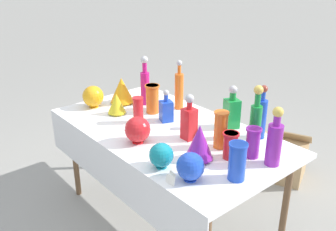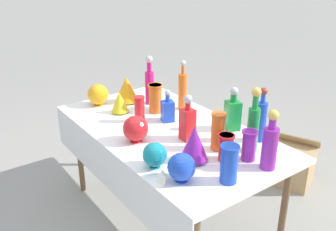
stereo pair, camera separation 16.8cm
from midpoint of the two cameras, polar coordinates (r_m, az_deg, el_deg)
ground_plane at (r=2.96m, az=-1.69°, el=-15.53°), size 40.00×40.00×0.00m
display_table at (r=2.56m, az=-2.47°, el=-3.59°), size 1.68×0.93×0.76m
tall_bottle_0 at (r=2.94m, az=-5.17°, el=4.82°), size 0.07×0.07×0.39m
tall_bottle_1 at (r=2.13m, az=13.76°, el=-3.79°), size 0.08×0.08×0.35m
tall_bottle_2 at (r=2.43m, az=12.09°, el=-0.13°), size 0.07×0.07×0.36m
tall_bottle_3 at (r=2.28m, az=11.15°, el=-0.92°), size 0.07×0.07×0.40m
tall_bottle_4 at (r=2.84m, az=0.00°, el=4.01°), size 0.07×0.07×0.38m
square_decanter_0 at (r=2.64m, az=-2.10°, el=0.90°), size 0.11×0.11×0.23m
square_decanter_1 at (r=2.55m, az=7.84°, el=0.73°), size 0.12×0.12×0.30m
square_decanter_2 at (r=2.37m, az=1.22°, el=-0.78°), size 0.08×0.08×0.30m
slender_vase_0 at (r=2.63m, az=-6.40°, el=0.93°), size 0.08×0.08×0.19m
slender_vase_1 at (r=1.97m, az=8.11°, el=-6.85°), size 0.10×0.10×0.21m
slender_vase_2 at (r=2.27m, az=5.95°, el=-2.06°), size 0.09×0.09×0.23m
slender_vase_3 at (r=2.20m, az=10.70°, el=-3.97°), size 0.09×0.09×0.18m
slender_vase_4 at (r=2.78m, az=-4.13°, el=2.65°), size 0.11×0.11×0.22m
slender_vase_5 at (r=2.17m, az=7.31°, el=-4.43°), size 0.10×0.10×0.16m
fluted_vase_0 at (r=3.00m, az=-8.67°, el=3.86°), size 0.19×0.19×0.21m
fluted_vase_1 at (r=2.80m, az=-9.55°, el=1.81°), size 0.14×0.14×0.16m
fluted_vase_2 at (r=2.13m, az=2.56°, el=-4.06°), size 0.16×0.16×0.22m
round_bowl_0 at (r=2.07m, az=-3.37°, el=-6.10°), size 0.14×0.14×0.15m
round_bowl_1 at (r=2.35m, az=-6.71°, el=-2.18°), size 0.16×0.16×0.17m
round_bowl_2 at (r=2.96m, az=-12.95°, el=2.84°), size 0.16×0.16×0.17m
round_bowl_3 at (r=1.96m, az=0.96°, el=-7.81°), size 0.15×0.15×0.16m
price_tag_left at (r=1.96m, az=-2.09°, el=-9.77°), size 0.06×0.02×0.05m
price_tag_center at (r=1.99m, az=-1.76°, el=-9.23°), size 0.06×0.02×0.04m
cardboard_box_behind_left at (r=3.54m, az=6.31°, el=-5.70°), size 0.59×0.42×0.37m
cardboard_box_behind_right at (r=3.52m, az=15.47°, el=-6.42°), size 0.52×0.50×0.40m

